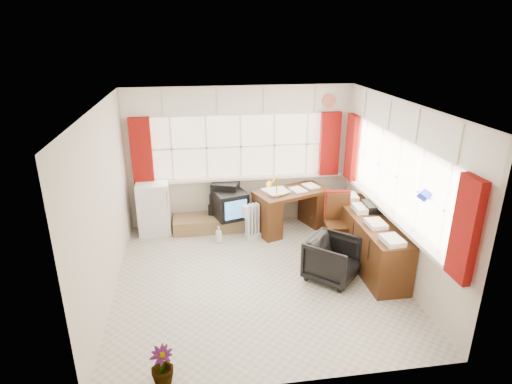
# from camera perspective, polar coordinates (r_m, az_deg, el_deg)

# --- Properties ---
(ground) EXTENTS (4.00, 4.00, 0.00)m
(ground) POSITION_cam_1_polar(r_m,az_deg,el_deg) (6.34, 0.23, -11.37)
(ground) COLOR beige
(ground) RESTS_ON ground
(room_walls) EXTENTS (4.00, 4.00, 4.00)m
(room_walls) POSITION_cam_1_polar(r_m,az_deg,el_deg) (5.68, 0.25, 1.53)
(room_walls) COLOR beige
(room_walls) RESTS_ON ground
(window_back) EXTENTS (3.70, 0.12, 3.60)m
(window_back) POSITION_cam_1_polar(r_m,az_deg,el_deg) (7.68, -1.96, 2.38)
(window_back) COLOR beige
(window_back) RESTS_ON room_walls
(window_right) EXTENTS (0.12, 3.70, 3.60)m
(window_right) POSITION_cam_1_polar(r_m,az_deg,el_deg) (6.45, 17.58, -2.34)
(window_right) COLOR beige
(window_right) RESTS_ON room_walls
(curtains) EXTENTS (3.83, 3.83, 1.15)m
(curtains) POSITION_cam_1_polar(r_m,az_deg,el_deg) (6.74, 6.85, 4.12)
(curtains) COLOR maroon
(curtains) RESTS_ON room_walls
(overhead_cabinets) EXTENTS (3.98, 3.98, 0.48)m
(overhead_cabinets) POSITION_cam_1_polar(r_m,az_deg,el_deg) (6.63, 7.49, 10.87)
(overhead_cabinets) COLOR silver
(overhead_cabinets) RESTS_ON room_walls
(desk) EXTENTS (1.43, 1.04, 0.78)m
(desk) POSITION_cam_1_polar(r_m,az_deg,el_deg) (7.63, 4.72, -2.12)
(desk) COLOR #482711
(desk) RESTS_ON ground
(desk_lamp) EXTENTS (0.16, 0.15, 0.38)m
(desk_lamp) POSITION_cam_1_polar(r_m,az_deg,el_deg) (7.16, 2.78, 1.48)
(desk_lamp) COLOR yellow
(desk_lamp) RESTS_ON desk
(task_chair) EXTENTS (0.45, 0.47, 0.99)m
(task_chair) POSITION_cam_1_polar(r_m,az_deg,el_deg) (6.99, 10.82, -3.67)
(task_chair) COLOR black
(task_chair) RESTS_ON ground
(office_chair) EXTENTS (0.96, 0.96, 0.62)m
(office_chair) POSITION_cam_1_polar(r_m,az_deg,el_deg) (6.27, 10.19, -8.80)
(office_chair) COLOR black
(office_chair) RESTS_ON ground
(radiator) EXTENTS (0.45, 0.30, 0.62)m
(radiator) POSITION_cam_1_polar(r_m,az_deg,el_deg) (7.38, 0.15, -4.19)
(radiator) COLOR white
(radiator) RESTS_ON ground
(credenza) EXTENTS (0.50, 2.00, 0.85)m
(credenza) POSITION_cam_1_polar(r_m,az_deg,el_deg) (6.76, 14.70, -6.13)
(credenza) COLOR #482711
(credenza) RESTS_ON ground
(file_tray) EXTENTS (0.29, 0.36, 0.12)m
(file_tray) POSITION_cam_1_polar(r_m,az_deg,el_deg) (6.87, 15.37, -1.91)
(file_tray) COLOR black
(file_tray) RESTS_ON credenza
(tv_bench) EXTENTS (1.40, 0.50, 0.25)m
(tv_bench) POSITION_cam_1_polar(r_m,az_deg,el_deg) (7.74, -5.75, -4.11)
(tv_bench) COLOR olive
(tv_bench) RESTS_ON ground
(crt_tv) EXTENTS (0.64, 0.61, 0.48)m
(crt_tv) POSITION_cam_1_polar(r_m,az_deg,el_deg) (7.54, -3.39, -1.73)
(crt_tv) COLOR black
(crt_tv) RESTS_ON tv_bench
(hifi_stack) EXTENTS (0.64, 0.52, 0.59)m
(hifi_stack) POSITION_cam_1_polar(r_m,az_deg,el_deg) (7.71, -4.07, -0.94)
(hifi_stack) COLOR black
(hifi_stack) RESTS_ON tv_bench
(mini_fridge) EXTENTS (0.56, 0.56, 0.92)m
(mini_fridge) POSITION_cam_1_polar(r_m,az_deg,el_deg) (7.71, -13.44, -1.97)
(mini_fridge) COLOR white
(mini_fridge) RESTS_ON ground
(spray_bottle_a) EXTENTS (0.15, 0.15, 0.30)m
(spray_bottle_a) POSITION_cam_1_polar(r_m,az_deg,el_deg) (7.25, -5.00, -5.69)
(spray_bottle_a) COLOR silver
(spray_bottle_a) RESTS_ON ground
(spray_bottle_b) EXTENTS (0.09, 0.09, 0.18)m
(spray_bottle_b) POSITION_cam_1_polar(r_m,az_deg,el_deg) (7.71, 1.38, -4.39)
(spray_bottle_b) COLOR #8DD2CB
(spray_bottle_b) RESTS_ON ground
(flower_vase) EXTENTS (0.28, 0.28, 0.42)m
(flower_vase) POSITION_cam_1_polar(r_m,az_deg,el_deg) (4.74, -12.42, -21.69)
(flower_vase) COLOR black
(flower_vase) RESTS_ON ground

